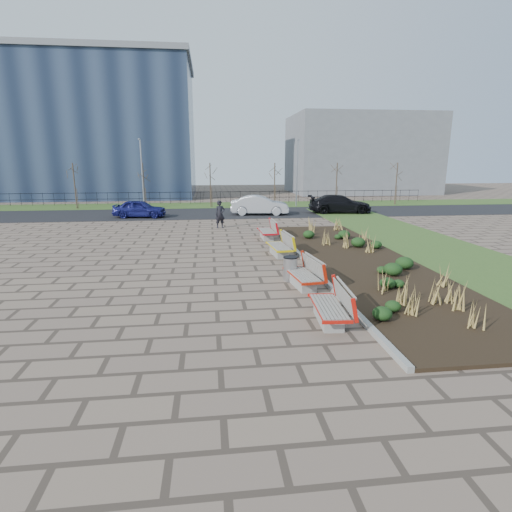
{
  "coord_description": "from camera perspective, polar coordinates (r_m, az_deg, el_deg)",
  "views": [
    {
      "loc": [
        -0.14,
        -11.05,
        4.32
      ],
      "look_at": [
        1.5,
        3.0,
        0.9
      ],
      "focal_mm": 28.0,
      "sensor_mm": 36.0,
      "label": 1
    }
  ],
  "objects": [
    {
      "name": "litter_bin",
      "position": [
        14.64,
        4.92,
        -1.84
      ],
      "size": [
        0.51,
        0.51,
        0.87
      ],
      "primitive_type": "cylinder",
      "color": "#B2B2B7",
      "rests_on": "ground"
    },
    {
      "name": "bench_a",
      "position": [
        11.06,
        10.33,
        -6.84
      ],
      "size": [
        1.05,
        2.16,
        1.0
      ],
      "primitive_type": null,
      "rotation": [
        0.0,
        0.0,
        -0.07
      ],
      "color": "red",
      "rests_on": "ground"
    },
    {
      "name": "tree_a",
      "position": [
        39.44,
        -24.47,
        9.09
      ],
      "size": [
        1.4,
        1.4,
        4.0
      ],
      "primitive_type": null,
      "color": "#4C3D2D",
      "rests_on": "grass_verge_far"
    },
    {
      "name": "car_black",
      "position": [
        33.93,
        11.88,
        7.29
      ],
      "size": [
        5.31,
        2.59,
        1.49
      ],
      "primitive_type": "imported",
      "rotation": [
        0.0,
        0.0,
        1.47
      ],
      "color": "black",
      "rests_on": "road"
    },
    {
      "name": "building_glass",
      "position": [
        55.62,
        -30.95,
        15.02
      ],
      "size": [
        40.0,
        14.0,
        15.0
      ],
      "primitive_type": "cube",
      "color": "#192338",
      "rests_on": "ground"
    },
    {
      "name": "car_silver",
      "position": [
        32.19,
        0.53,
        7.28
      ],
      "size": [
        4.75,
        2.13,
        1.51
      ],
      "primitive_type": "imported",
      "rotation": [
        0.0,
        0.0,
        1.45
      ],
      "color": "#AFB1B7",
      "rests_on": "road"
    },
    {
      "name": "car_blue",
      "position": [
        31.91,
        -16.29,
        6.52
      ],
      "size": [
        4.06,
        1.98,
        1.34
      ],
      "primitive_type": "imported",
      "rotation": [
        0.0,
        0.0,
        1.47
      ],
      "color": "navy",
      "rests_on": "road"
    },
    {
      "name": "bench_b",
      "position": [
        13.95,
        6.62,
        -2.39
      ],
      "size": [
        1.13,
        2.19,
        1.0
      ],
      "primitive_type": null,
      "rotation": [
        0.0,
        0.0,
        0.11
      ],
      "color": "red",
      "rests_on": "ground"
    },
    {
      "name": "tree_d",
      "position": [
        38.11,
        2.67,
        10.15
      ],
      "size": [
        1.4,
        1.4,
        4.0
      ],
      "primitive_type": null,
      "color": "#4C3D2D",
      "rests_on": "grass_verge_far"
    },
    {
      "name": "tree_c",
      "position": [
        37.62,
        -6.53,
        10.04
      ],
      "size": [
        1.4,
        1.4,
        4.0
      ],
      "primitive_type": null,
      "color": "#4C3D2D",
      "rests_on": "grass_verge_far"
    },
    {
      "name": "railing_fence",
      "position": [
        40.71,
        -6.5,
        8.33
      ],
      "size": [
        44.0,
        0.1,
        1.2
      ],
      "primitive_type": null,
      "color": "black",
      "rests_on": "grass_verge_far"
    },
    {
      "name": "pedestrian",
      "position": [
        25.97,
        -5.16,
        5.96
      ],
      "size": [
        0.74,
        0.58,
        1.78
      ],
      "primitive_type": "imported",
      "rotation": [
        0.0,
        0.0,
        0.25
      ],
      "color": "black",
      "rests_on": "ground"
    },
    {
      "name": "lamp_east",
      "position": [
        37.95,
        5.85,
        11.6
      ],
      "size": [
        0.24,
        0.6,
        6.0
      ],
      "primitive_type": null,
      "color": "gray",
      "rests_on": "grass_verge_far"
    },
    {
      "name": "grass_verge_far",
      "position": [
        39.28,
        -6.46,
        7.23
      ],
      "size": [
        80.0,
        5.0,
        0.04
      ],
      "primitive_type": "cube",
      "color": "#33511E",
      "rests_on": "ground"
    },
    {
      "name": "grass_verge_near",
      "position": [
        20.0,
        27.4,
        -0.37
      ],
      "size": [
        5.0,
        38.0,
        0.04
      ],
      "primitive_type": "cube",
      "color": "#33511E",
      "rests_on": "ground"
    },
    {
      "name": "tree_b",
      "position": [
        38.07,
        -15.73,
        9.67
      ],
      "size": [
        1.4,
        1.4,
        4.0
      ],
      "primitive_type": null,
      "color": "#4C3D2D",
      "rests_on": "grass_verge_far"
    },
    {
      "name": "bench_d",
      "position": [
        22.34,
        1.52,
        3.75
      ],
      "size": [
        0.95,
        2.12,
        1.0
      ],
      "primitive_type": null,
      "rotation": [
        0.0,
        0.0,
        0.02
      ],
      "color": "red",
      "rests_on": "ground"
    },
    {
      "name": "building_grey",
      "position": [
        56.75,
        14.57,
        13.87
      ],
      "size": [
        18.0,
        12.0,
        10.0
      ],
      "primitive_type": "cube",
      "color": "slate",
      "rests_on": "ground"
    },
    {
      "name": "planting_bed",
      "position": [
        17.79,
        14.6,
        -0.74
      ],
      "size": [
        4.5,
        18.0,
        0.1
      ],
      "primitive_type": "cube",
      "color": "black",
      "rests_on": "ground"
    },
    {
      "name": "tree_e",
      "position": [
        39.53,
        11.42,
        10.03
      ],
      "size": [
        1.4,
        1.4,
        4.0
      ],
      "primitive_type": null,
      "color": "#4C3D2D",
      "rests_on": "grass_verge_far"
    },
    {
      "name": "planting_curb",
      "position": [
        17.09,
        7.3,
        -0.9
      ],
      "size": [
        0.16,
        18.0,
        0.15
      ],
      "primitive_type": "cube",
      "color": "gray",
      "rests_on": "ground"
    },
    {
      "name": "tree_f",
      "position": [
        41.76,
        19.39,
        9.71
      ],
      "size": [
        1.4,
        1.4,
        4.0
      ],
      "primitive_type": null,
      "color": "#4C3D2D",
      "rests_on": "grass_verge_far"
    },
    {
      "name": "road",
      "position": [
        33.33,
        -6.4,
        6.08
      ],
      "size": [
        80.0,
        7.0,
        0.02
      ],
      "primitive_type": "cube",
      "color": "black",
      "rests_on": "ground"
    },
    {
      "name": "lamp_west",
      "position": [
        37.53,
        -15.94,
        11.13
      ],
      "size": [
        0.24,
        0.6,
        6.0
      ],
      "primitive_type": null,
      "color": "gray",
      "rests_on": "grass_verge_far"
    },
    {
      "name": "ground",
      "position": [
        11.86,
        -5.58,
        -7.83
      ],
      "size": [
        120.0,
        120.0,
        0.0
      ],
      "primitive_type": "plane",
      "color": "#715E4E",
      "rests_on": "ground"
    },
    {
      "name": "bench_c",
      "position": [
        18.41,
        3.31,
        1.59
      ],
      "size": [
        1.08,
        2.17,
        1.0
      ],
      "primitive_type": null,
      "rotation": [
        0.0,
        0.0,
        0.09
      ],
      "color": "yellow",
      "rests_on": "ground"
    }
  ]
}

